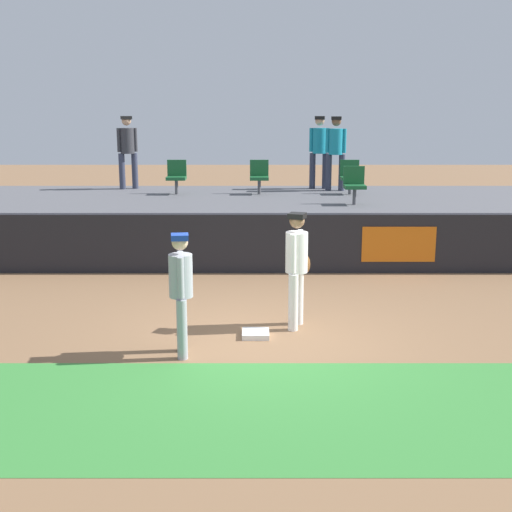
{
  "coord_description": "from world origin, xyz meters",
  "views": [
    {
      "loc": [
        -0.1,
        -9.22,
        3.33
      ],
      "look_at": [
        -0.11,
        1.16,
        1.0
      ],
      "focal_mm": 46.69,
      "sensor_mm": 36.0,
      "label": 1
    }
  ],
  "objects_px": {
    "player_fielder_home": "(297,262)",
    "seat_back_center": "(260,175)",
    "spectator_capped": "(128,147)",
    "player_runner_visitor": "(181,286)",
    "seat_back_right": "(350,175)",
    "spectator_hooded": "(336,148)",
    "first_base": "(256,334)",
    "spectator_casual": "(320,147)",
    "seat_back_left": "(177,175)",
    "seat_front_right": "(355,183)"
  },
  "relations": [
    {
      "from": "player_fielder_home",
      "to": "seat_back_center",
      "type": "distance_m",
      "value": 6.82
    },
    {
      "from": "seat_back_right",
      "to": "player_runner_visitor",
      "type": "bearing_deg",
      "value": -112.82
    },
    {
      "from": "seat_front_right",
      "to": "spectator_hooded",
      "type": "height_order",
      "value": "spectator_hooded"
    },
    {
      "from": "seat_front_right",
      "to": "spectator_casual",
      "type": "distance_m",
      "value": 3.03
    },
    {
      "from": "seat_front_right",
      "to": "spectator_casual",
      "type": "relative_size",
      "value": 0.44
    },
    {
      "from": "spectator_capped",
      "to": "spectator_casual",
      "type": "relative_size",
      "value": 1.0
    },
    {
      "from": "player_runner_visitor",
      "to": "seat_back_right",
      "type": "distance_m",
      "value": 8.66
    },
    {
      "from": "first_base",
      "to": "player_runner_visitor",
      "type": "relative_size",
      "value": 0.24
    },
    {
      "from": "seat_back_left",
      "to": "spectator_casual",
      "type": "distance_m",
      "value": 3.87
    },
    {
      "from": "seat_back_right",
      "to": "seat_back_left",
      "type": "xyz_separation_m",
      "value": [
        -4.32,
        -0.0,
        -0.0
      ]
    },
    {
      "from": "seat_front_right",
      "to": "seat_back_center",
      "type": "relative_size",
      "value": 1.0
    },
    {
      "from": "first_base",
      "to": "seat_front_right",
      "type": "distance_m",
      "value": 6.06
    },
    {
      "from": "seat_back_left",
      "to": "seat_front_right",
      "type": "bearing_deg",
      "value": -23.34
    },
    {
      "from": "first_base",
      "to": "spectator_capped",
      "type": "distance_m",
      "value": 9.21
    },
    {
      "from": "player_fielder_home",
      "to": "seat_back_right",
      "type": "distance_m",
      "value": 7.01
    },
    {
      "from": "seat_back_right",
      "to": "player_fielder_home",
      "type": "bearing_deg",
      "value": -104.24
    },
    {
      "from": "seat_back_center",
      "to": "spectator_hooded",
      "type": "xyz_separation_m",
      "value": [
        1.97,
        0.7,
        0.62
      ]
    },
    {
      "from": "seat_back_right",
      "to": "seat_back_center",
      "type": "height_order",
      "value": "same"
    },
    {
      "from": "first_base",
      "to": "seat_back_right",
      "type": "relative_size",
      "value": 0.48
    },
    {
      "from": "seat_back_left",
      "to": "seat_back_center",
      "type": "distance_m",
      "value": 2.06
    },
    {
      "from": "seat_front_right",
      "to": "spectator_capped",
      "type": "xyz_separation_m",
      "value": [
        -5.57,
        2.86,
        0.63
      ]
    },
    {
      "from": "player_fielder_home",
      "to": "spectator_capped",
      "type": "xyz_separation_m",
      "value": [
        -4.0,
        7.82,
        1.27
      ]
    },
    {
      "from": "seat_back_right",
      "to": "seat_back_left",
      "type": "height_order",
      "value": "same"
    },
    {
      "from": "seat_back_left",
      "to": "player_fielder_home",
      "type": "bearing_deg",
      "value": -68.96
    },
    {
      "from": "player_runner_visitor",
      "to": "spectator_hooded",
      "type": "height_order",
      "value": "spectator_hooded"
    },
    {
      "from": "seat_back_center",
      "to": "spectator_casual",
      "type": "relative_size",
      "value": 0.44
    },
    {
      "from": "player_fielder_home",
      "to": "seat_back_center",
      "type": "height_order",
      "value": "seat_back_center"
    },
    {
      "from": "player_fielder_home",
      "to": "spectator_casual",
      "type": "bearing_deg",
      "value": -168.9
    },
    {
      "from": "spectator_casual",
      "to": "player_fielder_home",
      "type": "bearing_deg",
      "value": 89.92
    },
    {
      "from": "player_runner_visitor",
      "to": "seat_back_right",
      "type": "relative_size",
      "value": 2.01
    },
    {
      "from": "first_base",
      "to": "player_fielder_home",
      "type": "height_order",
      "value": "player_fielder_home"
    },
    {
      "from": "player_fielder_home",
      "to": "spectator_capped",
      "type": "bearing_deg",
      "value": -134.27
    },
    {
      "from": "player_fielder_home",
      "to": "seat_front_right",
      "type": "bearing_deg",
      "value": -178.88
    },
    {
      "from": "seat_back_center",
      "to": "spectator_capped",
      "type": "height_order",
      "value": "spectator_capped"
    },
    {
      "from": "player_fielder_home",
      "to": "seat_back_left",
      "type": "bearing_deg",
      "value": -140.3
    },
    {
      "from": "player_runner_visitor",
      "to": "seat_back_right",
      "type": "xyz_separation_m",
      "value": [
        3.35,
        7.96,
        0.69
      ]
    },
    {
      "from": "first_base",
      "to": "spectator_hooded",
      "type": "height_order",
      "value": "spectator_hooded"
    },
    {
      "from": "player_runner_visitor",
      "to": "spectator_casual",
      "type": "relative_size",
      "value": 0.89
    },
    {
      "from": "player_runner_visitor",
      "to": "spectator_casual",
      "type": "distance_m",
      "value": 9.55
    },
    {
      "from": "first_base",
      "to": "player_runner_visitor",
      "type": "height_order",
      "value": "player_runner_visitor"
    },
    {
      "from": "first_base",
      "to": "seat_back_right",
      "type": "distance_m",
      "value": 7.75
    },
    {
      "from": "seat_back_center",
      "to": "seat_back_right",
      "type": "bearing_deg",
      "value": 0.0
    },
    {
      "from": "player_fielder_home",
      "to": "spectator_hooded",
      "type": "xyz_separation_m",
      "value": [
        1.43,
        7.46,
        1.27
      ]
    },
    {
      "from": "spectator_capped",
      "to": "spectator_casual",
      "type": "distance_m",
      "value": 5.04
    },
    {
      "from": "player_runner_visitor",
      "to": "spectator_hooded",
      "type": "relative_size",
      "value": 0.89
    },
    {
      "from": "first_base",
      "to": "seat_back_center",
      "type": "distance_m",
      "value": 7.39
    },
    {
      "from": "spectator_hooded",
      "to": "spectator_capped",
      "type": "height_order",
      "value": "spectator_capped"
    },
    {
      "from": "first_base",
      "to": "seat_front_right",
      "type": "height_order",
      "value": "seat_front_right"
    },
    {
      "from": "player_runner_visitor",
      "to": "spectator_hooded",
      "type": "xyz_separation_m",
      "value": [
        3.06,
        8.65,
        1.32
      ]
    },
    {
      "from": "first_base",
      "to": "player_runner_visitor",
      "type": "xyz_separation_m",
      "value": [
        -1.0,
        -0.75,
        0.94
      ]
    }
  ]
}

